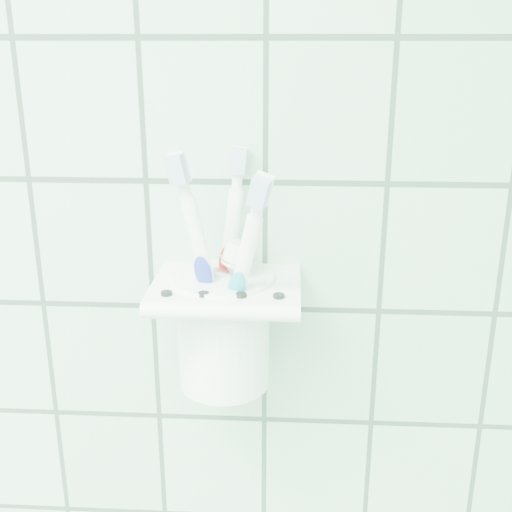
% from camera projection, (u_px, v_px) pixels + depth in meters
% --- Properties ---
extents(holder_bracket, '(0.14, 0.11, 0.04)m').
position_uv_depth(holder_bracket, '(227.00, 290.00, 0.59)').
color(holder_bracket, white).
rests_on(holder_bracket, wall_back).
extents(cup, '(0.09, 0.09, 0.11)m').
position_uv_depth(cup, '(224.00, 327.00, 0.61)').
color(cup, white).
rests_on(cup, holder_bracket).
extents(toothbrush_pink, '(0.05, 0.03, 0.22)m').
position_uv_depth(toothbrush_pink, '(230.00, 268.00, 0.58)').
color(toothbrush_pink, white).
rests_on(toothbrush_pink, cup).
extents(toothbrush_blue, '(0.04, 0.04, 0.22)m').
position_uv_depth(toothbrush_blue, '(213.00, 265.00, 0.60)').
color(toothbrush_blue, white).
rests_on(toothbrush_blue, cup).
extents(toothbrush_orange, '(0.06, 0.06, 0.22)m').
position_uv_depth(toothbrush_orange, '(215.00, 266.00, 0.59)').
color(toothbrush_orange, white).
rests_on(toothbrush_orange, cup).
extents(toothpaste_tube, '(0.06, 0.03, 0.15)m').
position_uv_depth(toothpaste_tube, '(202.00, 300.00, 0.60)').
color(toothpaste_tube, silver).
rests_on(toothpaste_tube, cup).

